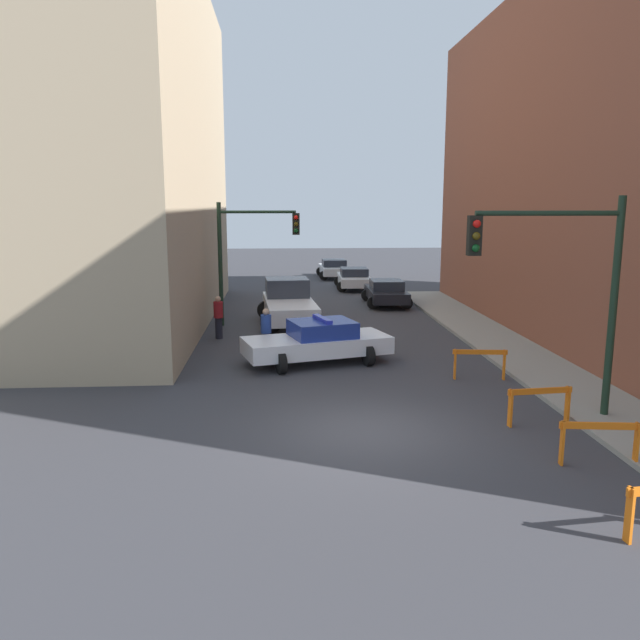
{
  "coord_description": "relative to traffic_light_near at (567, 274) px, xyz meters",
  "views": [
    {
      "loc": [
        -1.91,
        -13.48,
        5.13
      ],
      "look_at": [
        -0.53,
        7.67,
        1.17
      ],
      "focal_mm": 35.0,
      "sensor_mm": 36.0,
      "label": 1
    }
  ],
  "objects": [
    {
      "name": "barrier_corner",
      "position": [
        -0.77,
        3.59,
        -2.91
      ],
      "size": [
        1.6,
        0.33,
        0.9
      ],
      "rotation": [
        0.0,
        0.0,
        -0.11
      ],
      "color": "orange",
      "rests_on": "ground_plane"
    },
    {
      "name": "sidewalk_right",
      "position": [
        1.47,
        -0.46,
        -3.47
      ],
      "size": [
        2.4,
        44.0,
        0.12
      ],
      "color": "gray",
      "rests_on": "ground_plane"
    },
    {
      "name": "pedestrian_corner",
      "position": [
        -9.01,
        9.85,
        -2.67
      ],
      "size": [
        0.45,
        0.45,
        1.66
      ],
      "rotation": [
        0.0,
        0.0,
        4.99
      ],
      "color": "black",
      "rests_on": "ground_plane"
    },
    {
      "name": "parked_car_near",
      "position": [
        -1.18,
        17.5,
        -2.86
      ],
      "size": [
        2.35,
        4.34,
        1.31
      ],
      "rotation": [
        0.0,
        0.0,
        -0.02
      ],
      "color": "black",
      "rests_on": "ground_plane"
    },
    {
      "name": "barrier_mid",
      "position": [
        -0.37,
        -2.66,
        -2.91
      ],
      "size": [
        1.59,
        0.33,
        0.9
      ],
      "rotation": [
        0.0,
        0.0,
        -0.12
      ],
      "color": "orange",
      "rests_on": "ground_plane"
    },
    {
      "name": "traffic_light_near",
      "position": [
        0.0,
        0.0,
        0.0
      ],
      "size": [
        3.64,
        0.35,
        5.2
      ],
      "color": "black",
      "rests_on": "sidewalk_right"
    },
    {
      "name": "parked_car_far",
      "position": [
        -2.83,
        29.64,
        -2.86
      ],
      "size": [
        2.33,
        4.34,
        1.31
      ],
      "rotation": [
        0.0,
        0.0,
        0.02
      ],
      "color": "silver",
      "rests_on": "ground_plane"
    },
    {
      "name": "pedestrian_crossing",
      "position": [
        -7.12,
        6.84,
        -2.67
      ],
      "size": [
        0.47,
        0.47,
        1.66
      ],
      "rotation": [
        0.0,
        0.0,
        4.33
      ],
      "color": "#474C66",
      "rests_on": "ground_plane"
    },
    {
      "name": "white_truck",
      "position": [
        -6.26,
        12.63,
        -2.62
      ],
      "size": [
        2.89,
        5.53,
        1.9
      ],
      "rotation": [
        0.0,
        0.0,
        0.07
      ],
      "color": "silver",
      "rests_on": "ground_plane"
    },
    {
      "name": "barrier_back",
      "position": [
        -0.6,
        -0.32,
        -2.91
      ],
      "size": [
        1.6,
        0.31,
        0.9
      ],
      "rotation": [
        0.0,
        0.0,
        0.1
      ],
      "color": "orange",
      "rests_on": "ground_plane"
    },
    {
      "name": "police_car",
      "position": [
        -5.41,
        5.81,
        -2.81
      ],
      "size": [
        5.03,
        3.14,
        1.52
      ],
      "rotation": [
        0.0,
        0.0,
        1.85
      ],
      "color": "white",
      "rests_on": "ground_plane"
    },
    {
      "name": "building_corner_left",
      "position": [
        -16.73,
        13.54,
        3.76
      ],
      "size": [
        14.0,
        20.0,
        14.58
      ],
      "color": "tan",
      "rests_on": "ground_plane"
    },
    {
      "name": "ground_plane",
      "position": [
        -4.73,
        -0.46,
        -3.53
      ],
      "size": [
        120.0,
        120.0,
        0.0
      ],
      "primitive_type": "plane",
      "color": "#38383D"
    },
    {
      "name": "parked_car_mid",
      "position": [
        -2.11,
        23.7,
        -2.86
      ],
      "size": [
        2.36,
        4.35,
        1.31
      ],
      "rotation": [
        0.0,
        0.0,
        -0.03
      ],
      "color": "silver",
      "rests_on": "ground_plane"
    },
    {
      "name": "traffic_light_far",
      "position": [
        -8.03,
        12.49,
        -0.13
      ],
      "size": [
        3.44,
        0.35,
        5.2
      ],
      "color": "black",
      "rests_on": "ground_plane"
    }
  ]
}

